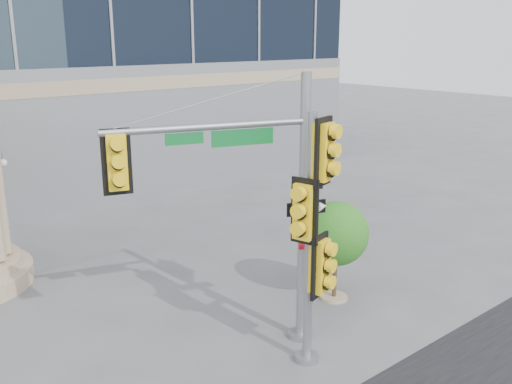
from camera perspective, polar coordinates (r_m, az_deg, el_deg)
ground at (r=14.62m, az=5.63°, el=-14.42°), size 120.00×120.00×0.00m
main_signal_pole at (r=12.71m, az=0.12°, el=0.65°), size 4.87×1.92×6.48m
secondary_signal_pole at (r=12.24m, az=5.82°, el=-3.16°), size 1.07×0.76×5.74m
street_tree at (r=16.00m, az=8.08°, el=-4.35°), size 1.84×1.80×2.87m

